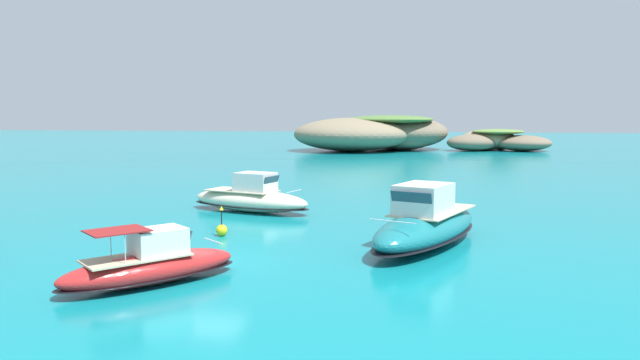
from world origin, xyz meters
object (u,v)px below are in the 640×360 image
at_px(islet_large, 375,133).
at_px(motorboat_red, 151,265).
at_px(motorboat_cream, 250,198).
at_px(motorboat_teal, 427,225).
at_px(islet_small, 497,141).
at_px(channel_buoy, 222,229).

height_order(islet_large, motorboat_red, islet_large).
xyz_separation_m(islet_large, motorboat_red, (-0.74, -82.79, -2.24)).
height_order(motorboat_cream, motorboat_teal, motorboat_teal).
height_order(motorboat_cream, motorboat_red, motorboat_cream).
bearing_deg(islet_small, channel_buoy, -105.90).
bearing_deg(islet_small, islet_large, -173.00).
xyz_separation_m(motorboat_teal, motorboat_red, (-9.46, -7.84, -0.30)).
bearing_deg(islet_small, motorboat_teal, -98.92).
bearing_deg(islet_large, motorboat_cream, -91.61).
distance_m(islet_large, motorboat_teal, 75.49).
bearing_deg(motorboat_teal, islet_small, 81.08).
bearing_deg(motorboat_teal, motorboat_cream, 144.13).
height_order(motorboat_teal, motorboat_red, motorboat_teal).
relative_size(islet_small, channel_buoy, 13.79).
bearing_deg(islet_large, motorboat_teal, -83.37).
xyz_separation_m(islet_large, motorboat_teal, (8.71, -74.96, -1.94)).
relative_size(motorboat_cream, channel_buoy, 5.77).
bearing_deg(channel_buoy, motorboat_cream, 96.08).
bearing_deg(channel_buoy, motorboat_red, -87.44).
xyz_separation_m(islet_large, motorboat_cream, (-1.89, -67.29, -2.08)).
bearing_deg(motorboat_red, motorboat_teal, 39.64).
xyz_separation_m(islet_small, motorboat_cream, (-22.77, -69.85, -0.85)).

